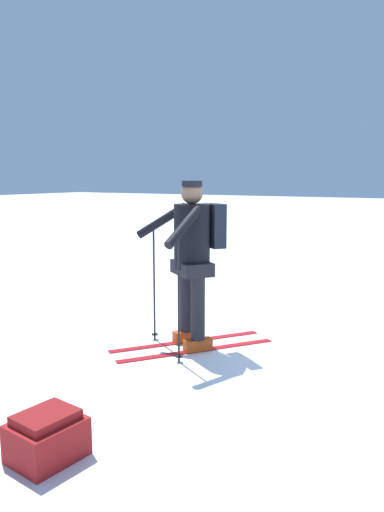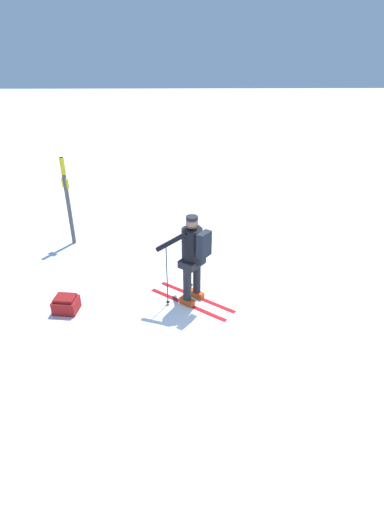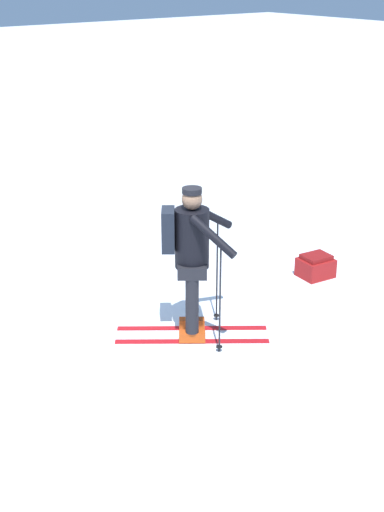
{
  "view_description": "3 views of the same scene",
  "coord_description": "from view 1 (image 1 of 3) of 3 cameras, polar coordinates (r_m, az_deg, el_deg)",
  "views": [
    {
      "loc": [
        2.02,
        -5.07,
        1.83
      ],
      "look_at": [
        -0.61,
        -0.57,
        1.0
      ],
      "focal_mm": 35.0,
      "sensor_mm": 36.0,
      "label": 1
    },
    {
      "loc": [
        5.86,
        -0.69,
        4.5
      ],
      "look_at": [
        -0.61,
        -0.57,
        1.0
      ],
      "focal_mm": 28.0,
      "sensor_mm": 36.0,
      "label": 2
    },
    {
      "loc": [
        -6.4,
        3.89,
        4.04
      ],
      "look_at": [
        -0.61,
        -0.57,
        1.0
      ],
      "focal_mm": 50.0,
      "sensor_mm": 36.0,
      "label": 3
    }
  ],
  "objects": [
    {
      "name": "ground_plane",
      "position": [
        5.76,
        8.23,
        -9.56
      ],
      "size": [
        80.0,
        80.0,
        0.0
      ],
      "primitive_type": "plane",
      "color": "white"
    },
    {
      "name": "skier",
      "position": [
        5.28,
        0.13,
        0.52
      ],
      "size": [
        1.39,
        1.66,
        1.79
      ],
      "color": "red",
      "rests_on": "ground_plane"
    },
    {
      "name": "dropped_backpack",
      "position": [
        3.58,
        -16.26,
        -19.25
      ],
      "size": [
        0.42,
        0.48,
        0.32
      ],
      "color": "maroon",
      "rests_on": "ground_plane"
    }
  ]
}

